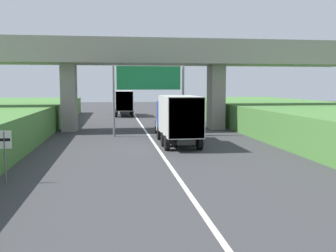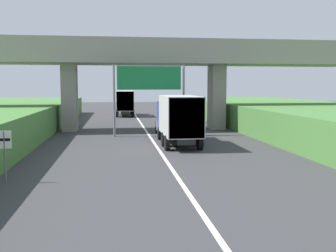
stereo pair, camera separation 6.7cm
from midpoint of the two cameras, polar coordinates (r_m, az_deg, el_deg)
lane_centre_stripe at (r=29.49m, az=-2.46°, el=-2.08°), size 0.20×97.56×0.01m
overpass_bridge at (r=36.45m, az=-3.58°, el=9.41°), size 40.00×4.80×8.31m
overhead_highway_sign at (r=31.68m, az=-2.92°, el=6.32°), size 5.88×0.18×5.81m
speed_limit_sign at (r=17.73m, az=-23.04°, el=-3.07°), size 0.60×0.08×2.23m
truck_red at (r=53.69m, az=-6.56°, el=3.56°), size 2.44×7.30×3.44m
truck_blue at (r=26.94m, az=1.37°, el=1.30°), size 2.44×7.30×3.44m
car_white at (r=44.13m, az=2.58°, el=1.69°), size 1.86×4.10×1.72m
car_silver at (r=32.37m, az=-0.09°, el=0.16°), size 1.86×4.10×1.72m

